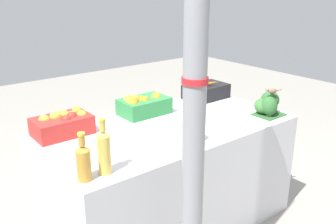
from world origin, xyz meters
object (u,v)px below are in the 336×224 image
object	(u,v)px
juice_bottle_golden	(104,151)
apple_crate	(63,124)
support_pole	(194,105)
carrot_crate	(206,91)
juice_bottle_amber	(83,161)
sparrow_bird	(272,91)
broccoli_pile	(268,105)
pickle_jar	(195,132)
orange_crate	(143,105)

from	to	relation	value
juice_bottle_golden	apple_crate	bearing A→B (deg)	85.42
support_pole	juice_bottle_golden	world-z (taller)	support_pole
carrot_crate	apple_crate	bearing A→B (deg)	179.89
apple_crate	juice_bottle_golden	size ratio (longest dim) A/B	1.19
carrot_crate	juice_bottle_amber	bearing A→B (deg)	-156.43
sparrow_bird	broccoli_pile	bearing A→B (deg)	-36.34
apple_crate	pickle_jar	xyz separation A→B (m)	(0.61, -0.63, -0.01)
carrot_crate	pickle_jar	world-z (taller)	carrot_crate
juice_bottle_amber	juice_bottle_golden	distance (m)	0.12
carrot_crate	pickle_jar	size ratio (longest dim) A/B	3.08
broccoli_pile	juice_bottle_amber	size ratio (longest dim) A/B	0.95
pickle_jar	sparrow_bird	distance (m)	0.79
juice_bottle_golden	broccoli_pile	bearing A→B (deg)	1.90
apple_crate	juice_bottle_golden	bearing A→B (deg)	-94.58
orange_crate	apple_crate	bearing A→B (deg)	179.87
juice_bottle_amber	juice_bottle_golden	xyz separation A→B (m)	(0.12, 0.00, 0.02)
orange_crate	juice_bottle_amber	world-z (taller)	juice_bottle_amber
carrot_crate	juice_bottle_golden	xyz separation A→B (m)	(-1.36, -0.64, 0.06)
juice_bottle_golden	pickle_jar	bearing A→B (deg)	1.46
orange_crate	broccoli_pile	bearing A→B (deg)	-38.78
orange_crate	carrot_crate	xyz separation A→B (m)	(0.66, -0.00, -0.01)
broccoli_pile	juice_bottle_amber	bearing A→B (deg)	-178.25
orange_crate	carrot_crate	bearing A→B (deg)	-0.08
orange_crate	juice_bottle_amber	xyz separation A→B (m)	(-0.81, -0.64, 0.03)
orange_crate	juice_bottle_golden	distance (m)	0.95
broccoli_pile	juice_bottle_golden	bearing A→B (deg)	-178.10
apple_crate	carrot_crate	bearing A→B (deg)	-0.11
support_pole	broccoli_pile	distance (m)	1.31
apple_crate	orange_crate	world-z (taller)	same
carrot_crate	orange_crate	bearing A→B (deg)	179.92
support_pole	juice_bottle_amber	distance (m)	0.64
carrot_crate	broccoli_pile	world-z (taller)	same
broccoli_pile	sparrow_bird	xyz separation A→B (m)	(0.01, -0.02, 0.11)
support_pole	pickle_jar	world-z (taller)	support_pole
apple_crate	orange_crate	distance (m)	0.64
juice_bottle_golden	sparrow_bird	world-z (taller)	juice_bottle_golden
carrot_crate	pickle_jar	xyz separation A→B (m)	(-0.69, -0.63, -0.01)
juice_bottle_golden	pickle_jar	xyz separation A→B (m)	(0.66, 0.02, -0.07)
carrot_crate	sparrow_bird	size ratio (longest dim) A/B	2.92
apple_crate	sparrow_bird	bearing A→B (deg)	-23.81
orange_crate	juice_bottle_amber	size ratio (longest dim) A/B	1.41
sparrow_bird	pickle_jar	bearing A→B (deg)	28.03
orange_crate	broccoli_pile	world-z (taller)	broccoli_pile
support_pole	sparrow_bird	bearing A→B (deg)	20.12
juice_bottle_amber	pickle_jar	bearing A→B (deg)	1.24
apple_crate	juice_bottle_golden	distance (m)	0.65
carrot_crate	pickle_jar	distance (m)	0.93
orange_crate	sparrow_bird	size ratio (longest dim) A/B	2.92
support_pole	juice_bottle_golden	xyz separation A→B (m)	(-0.26, 0.40, -0.30)
support_pole	broccoli_pile	size ratio (longest dim) A/B	9.93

